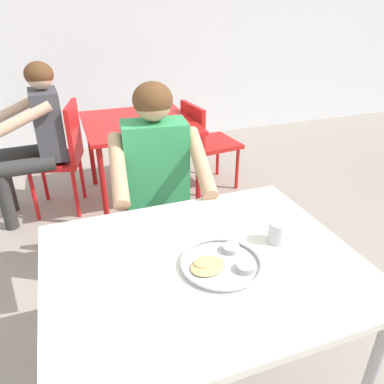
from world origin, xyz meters
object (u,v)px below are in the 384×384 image
at_px(thali_tray, 221,263).
at_px(patron_background, 36,129).
at_px(table_background_red, 139,130).
at_px(chair_red_left, 64,151).
at_px(chair_red_right, 204,139).
at_px(diner_foreground, 159,182).
at_px(chair_foreground, 154,203).
at_px(drinking_cup, 278,232).
at_px(table_foreground, 204,277).

height_order(thali_tray, patron_background, patron_background).
height_order(table_background_red, patron_background, patron_background).
bearing_deg(chair_red_left, chair_red_right, -0.55).
height_order(diner_foreground, patron_background, diner_foreground).
relative_size(thali_tray, chair_foreground, 0.35).
xyz_separation_m(drinking_cup, patron_background, (-0.90, 1.95, -0.08)).
height_order(diner_foreground, chair_red_left, diner_foreground).
bearing_deg(drinking_cup, chair_red_left, 110.48).
bearing_deg(table_background_red, thali_tray, -94.28).
bearing_deg(patron_background, diner_foreground, -63.09).
bearing_deg(chair_red_left, thali_tray, -76.90).
relative_size(diner_foreground, table_background_red, 1.33).
xyz_separation_m(chair_red_right, patron_background, (-1.39, 0.00, 0.25)).
relative_size(drinking_cup, diner_foreground, 0.07).
bearing_deg(table_background_red, drinking_cup, -86.74).
bearing_deg(table_foreground, chair_foreground, 86.69).
bearing_deg(table_foreground, thali_tray, -43.05).
relative_size(thali_tray, chair_red_right, 0.37).
xyz_separation_m(chair_foreground, table_background_red, (0.14, 1.02, 0.14)).
relative_size(thali_tray, chair_red_left, 0.33).
bearing_deg(chair_red_right, thali_tray, -110.33).
xyz_separation_m(table_foreground, diner_foreground, (0.03, 0.74, 0.05)).
xyz_separation_m(drinking_cup, chair_foreground, (-0.26, 0.94, -0.32)).
distance_m(thali_tray, chair_red_left, 2.09).
distance_m(drinking_cup, chair_foreground, 1.02).
relative_size(chair_foreground, diner_foreground, 0.68).
relative_size(chair_red_left, patron_background, 0.74).
height_order(thali_tray, chair_red_right, chair_red_right).
bearing_deg(diner_foreground, chair_foreground, 84.29).
bearing_deg(chair_red_right, chair_foreground, -126.13).
distance_m(drinking_cup, chair_red_left, 2.12).
height_order(table_background_red, chair_red_left, chair_red_left).
height_order(table_foreground, drinking_cup, drinking_cup).
bearing_deg(table_foreground, chair_red_left, 102.05).
distance_m(table_foreground, chair_foreground, 0.98).
xyz_separation_m(diner_foreground, table_background_red, (0.17, 1.24, -0.11)).
xyz_separation_m(thali_tray, chair_red_left, (-0.47, 2.02, -0.25)).
bearing_deg(thali_tray, diner_foreground, 91.10).
height_order(chair_red_left, patron_background, patron_background).
height_order(chair_foreground, diner_foreground, diner_foreground).
relative_size(drinking_cup, patron_background, 0.07).
bearing_deg(patron_background, chair_foreground, -57.45).
height_order(diner_foreground, chair_red_right, diner_foreground).
distance_m(thali_tray, table_background_red, 2.03).
relative_size(diner_foreground, patron_background, 1.02).
distance_m(diner_foreground, chair_red_left, 1.34).
bearing_deg(chair_red_left, table_background_red, -0.60).
distance_m(chair_red_left, patron_background, 0.27).
xyz_separation_m(thali_tray, table_background_red, (0.15, 2.02, -0.14)).
xyz_separation_m(drinking_cup, chair_red_right, (0.48, 1.95, -0.33)).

